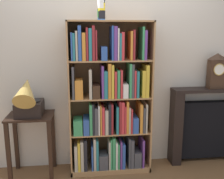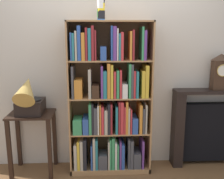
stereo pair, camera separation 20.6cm
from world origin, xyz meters
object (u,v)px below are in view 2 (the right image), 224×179
at_px(side_table_left, 32,131).
at_px(gramophone, 28,97).
at_px(bookshelf, 110,106).
at_px(fireplace_mantel, 210,128).
at_px(cup_stack, 101,10).
at_px(mantel_clock, 220,72).

relative_size(side_table_left, gramophone, 1.46).
height_order(bookshelf, side_table_left, bookshelf).
distance_m(bookshelf, fireplace_mantel, 1.35).
bearing_deg(gramophone, cup_stack, 4.59).
height_order(cup_stack, side_table_left, cup_stack).
distance_m(cup_stack, mantel_clock, 1.62).
bearing_deg(mantel_clock, side_table_left, -177.71).
bearing_deg(bookshelf, cup_stack, -164.55).
relative_size(bookshelf, side_table_left, 2.42).
bearing_deg(side_table_left, gramophone, -90.00).
bearing_deg(fireplace_mantel, cup_stack, -175.32).
bearing_deg(gramophone, bookshelf, 5.69).
bearing_deg(side_table_left, mantel_clock, 2.29).
height_order(fireplace_mantel, mantel_clock, mantel_clock).
bearing_deg(mantel_clock, cup_stack, -176.27).
distance_m(gramophone, fireplace_mantel, 2.29).
distance_m(fireplace_mantel, mantel_clock, 0.73).
distance_m(bookshelf, cup_stack, 1.11).
height_order(bookshelf, mantel_clock, bookshelf).
bearing_deg(side_table_left, bookshelf, 1.38).
bearing_deg(cup_stack, gramophone, -175.41).
bearing_deg(bookshelf, mantel_clock, 2.91).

